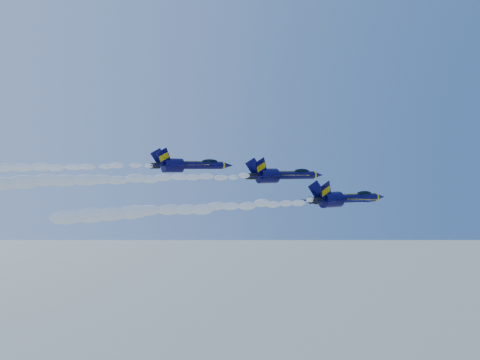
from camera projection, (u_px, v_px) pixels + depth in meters
jet_lead at (346, 198)px, 91.96m from camera, size 19.91×16.33×7.40m
smoke_trail_jet_lead at (205, 208)px, 75.04m from camera, size 45.80×2.22×2.00m
jet_second at (283, 175)px, 97.63m from camera, size 19.89×16.31×7.39m
smoke_trail_jet_second at (139, 179)px, 80.71m from camera, size 45.80×2.22×1.99m
jet_third at (189, 165)px, 96.33m from camera, size 18.79×15.41×6.98m
smoke_trail_jet_third at (26, 167)px, 79.67m from camera, size 45.80×2.09×1.88m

